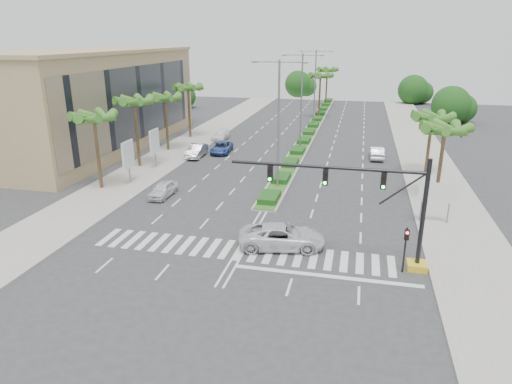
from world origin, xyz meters
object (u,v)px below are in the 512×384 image
at_px(car_parked_c, 222,148).
at_px(car_parked_b, 197,151).
at_px(car_parked_d, 221,135).
at_px(car_right, 377,152).
at_px(car_parked_a, 163,190).
at_px(car_crossing, 282,236).

bearing_deg(car_parked_c, car_parked_b, -136.21).
distance_m(car_parked_c, car_parked_d, 7.65).
bearing_deg(car_parked_b, car_right, 8.53).
bearing_deg(car_parked_b, car_parked_d, 87.62).
xyz_separation_m(car_parked_a, car_parked_b, (-2.01, 14.47, 0.10)).
bearing_deg(car_parked_d, car_right, -16.10).
bearing_deg(car_right, car_parked_b, 9.41).
bearing_deg(car_parked_c, car_crossing, -69.02).
height_order(car_parked_d, car_crossing, car_crossing).
xyz_separation_m(car_parked_a, car_parked_d, (-2.01, 24.41, -0.02)).
relative_size(car_parked_c, car_right, 1.07).
xyz_separation_m(car_parked_b, car_right, (21.36, 4.12, -0.03)).
distance_m(car_parked_b, car_parked_d, 9.94).
bearing_deg(car_parked_d, car_crossing, -66.86).
height_order(car_parked_b, car_crossing, car_crossing).
relative_size(car_parked_b, car_crossing, 0.79).
height_order(car_parked_a, car_parked_d, car_parked_a).
bearing_deg(car_crossing, car_parked_b, 21.83).
relative_size(car_parked_b, car_parked_c, 0.97).
bearing_deg(car_right, car_parked_c, 2.86).
xyz_separation_m(car_parked_c, car_crossing, (12.08, -25.19, 0.16)).
relative_size(car_parked_a, car_parked_c, 0.82).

